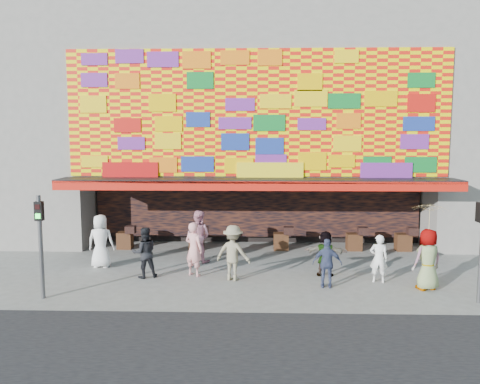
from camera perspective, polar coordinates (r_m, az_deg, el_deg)
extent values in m
plane|color=slate|center=(15.10, 2.16, -11.14)|extent=(90.00, 90.00, 0.00)
cube|color=gray|center=(22.46, 2.07, 11.47)|extent=(15.00, 8.00, 7.00)
cube|color=black|center=(23.58, 2.00, -0.94)|extent=(15.00, 6.00, 3.00)
cube|color=gray|center=(20.90, -18.40, -2.26)|extent=(0.40, 2.00, 3.00)
cube|color=gray|center=(20.99, 22.44, -2.39)|extent=(0.40, 2.00, 3.00)
cube|color=black|center=(17.85, 2.11, 1.46)|extent=(15.20, 1.60, 0.12)
cube|color=red|center=(17.09, 2.13, 0.72)|extent=(15.20, 0.04, 0.35)
cube|color=#FFE700|center=(18.36, 2.14, 9.57)|extent=(14.80, 0.08, 4.90)
cube|color=black|center=(20.46, 2.05, -1.96)|extent=(14.00, 0.25, 2.50)
cylinder|color=#59595B|center=(14.57, -23.10, -6.23)|extent=(0.12, 0.12, 3.00)
cube|color=black|center=(14.39, -23.29, -2.14)|extent=(0.22, 0.18, 0.55)
cube|color=black|center=(14.28, -23.48, -1.68)|extent=(0.14, 0.02, 0.14)
cube|color=#19E533|center=(14.32, -23.43, -2.71)|extent=(0.14, 0.02, 0.14)
imported|color=white|center=(17.43, -16.61, -5.76)|extent=(0.93, 0.61, 1.90)
imported|color=pink|center=(15.81, -5.65, -6.93)|extent=(0.79, 0.71, 1.82)
imported|color=black|center=(15.86, -11.57, -7.24)|extent=(1.00, 0.89, 1.69)
imported|color=gray|center=(15.27, -0.85, -7.42)|extent=(1.33, 1.03, 1.80)
imported|color=#3A4366|center=(14.79, 10.59, -8.55)|extent=(0.94, 0.51, 1.53)
imported|color=gray|center=(16.00, 10.36, -7.37)|extent=(1.49, 0.75, 1.53)
imported|color=gray|center=(15.41, 21.91, -7.63)|extent=(1.06, 0.85, 1.88)
imported|color=white|center=(15.70, 16.56, -7.78)|extent=(0.63, 0.48, 1.55)
imported|color=pink|center=(17.54, -5.09, -5.37)|extent=(1.16, 1.06, 1.93)
imported|color=beige|center=(15.16, 22.12, -3.09)|extent=(1.10, 1.12, 0.95)
cylinder|color=#4C3326|center=(15.34, 21.97, -6.51)|extent=(0.02, 0.02, 1.00)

